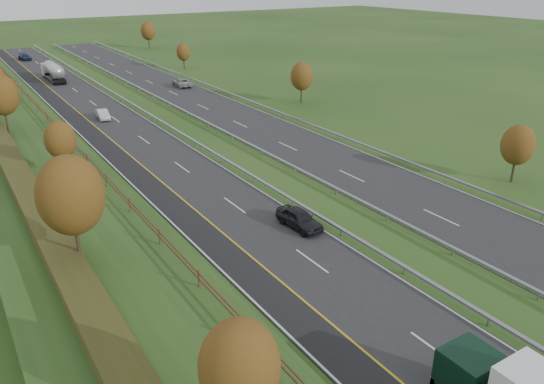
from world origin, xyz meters
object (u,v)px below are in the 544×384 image
at_px(road_tanker, 53,71).
at_px(car_silver_mid, 103,114).
at_px(car_dark_near, 299,218).
at_px(car_oncoming, 182,82).
at_px(car_small_far, 25,57).

height_order(road_tanker, car_silver_mid, road_tanker).
distance_m(road_tanker, car_silver_mid, 34.37).
distance_m(car_dark_near, car_silver_mid, 44.10).
bearing_deg(car_oncoming, car_silver_mid, 44.95).
bearing_deg(road_tanker, car_small_far, 90.89).
height_order(road_tanker, car_oncoming, road_tanker).
bearing_deg(road_tanker, car_silver_mid, -90.47).
height_order(car_small_far, car_oncoming, car_oncoming).
relative_size(car_silver_mid, car_small_far, 0.84).
relative_size(road_tanker, car_dark_near, 2.36).
xyz_separation_m(road_tanker, car_dark_near, (3.60, -78.28, -1.01)).
relative_size(road_tanker, car_silver_mid, 2.68).
relative_size(car_dark_near, car_small_far, 0.95).
height_order(road_tanker, car_small_far, road_tanker).
bearing_deg(car_silver_mid, road_tanker, 94.39).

